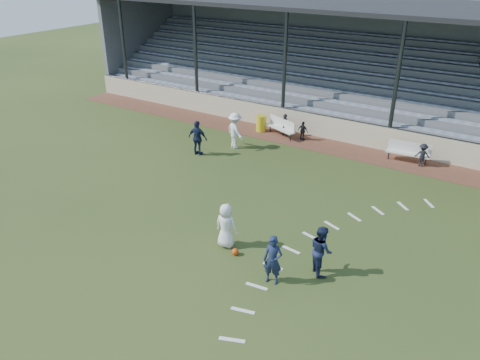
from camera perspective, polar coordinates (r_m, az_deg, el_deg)
name	(u,v)px	position (r m, az deg, el deg)	size (l,w,h in m)	color
ground	(202,240)	(16.57, -4.69, -7.27)	(90.00, 90.00, 0.00)	#303E19
cinder_track	(323,145)	(24.76, 10.04, 4.23)	(34.00, 2.00, 0.02)	#572F22
retaining_wall	(331,128)	(25.47, 11.09, 6.19)	(34.00, 0.18, 1.20)	#C3B796
bench_left	(281,126)	(25.55, 5.07, 6.61)	(2.00, 1.18, 0.95)	silver
bench_right	(409,150)	(23.62, 19.88, 3.42)	(2.03, 0.64, 0.95)	silver
trash_bin	(261,123)	(26.22, 2.60, 6.92)	(0.55, 0.55, 0.89)	gold
football	(235,252)	(15.72, -0.59, -8.74)	(0.23, 0.23, 0.23)	#CC410C
player_white_lead	(226,226)	(15.79, -1.72, -5.59)	(0.78, 0.51, 1.60)	white
player_navy_lead	(273,260)	(14.20, 4.02, -9.72)	(0.59, 0.38, 1.61)	#161F3C
player_navy_mid	(321,250)	(14.78, 9.86, -8.39)	(0.80, 0.62, 1.65)	#161F3C
player_white_wing	(235,131)	(23.77, -0.60, 6.05)	(1.19, 0.68, 1.84)	white
player_navy_wing	(198,138)	(23.01, -5.18, 5.11)	(1.02, 0.43, 1.74)	#161F3C
sub_left_near	(285,125)	(25.55, 5.51, 6.71)	(0.45, 0.29, 1.23)	black
sub_left_far	(303,131)	(25.07, 7.67, 5.96)	(0.60, 0.25, 1.02)	black
sub_right	(422,155)	(23.33, 21.35, 2.86)	(0.72, 0.41, 1.11)	black
grandstand	(365,80)	(29.28, 14.97, 11.70)	(34.60, 9.00, 6.61)	slate
penalty_arc	(309,280)	(14.87, 8.41, -11.93)	(3.89, 14.63, 0.01)	silver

